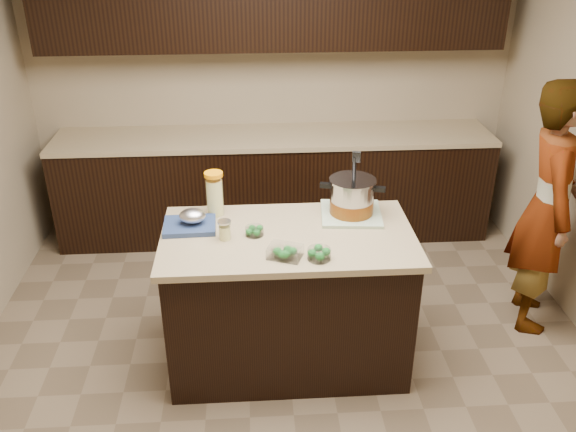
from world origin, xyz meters
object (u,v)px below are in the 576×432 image
at_px(stock_pot, 352,198).
at_px(person, 548,209).
at_px(island, 288,299).
at_px(lemonade_pitcher, 215,195).

relative_size(stock_pot, person, 0.23).
relative_size(island, person, 0.87).
bearing_deg(island, stock_pot, 28.73).
relative_size(island, stock_pot, 3.69).
height_order(island, lemonade_pitcher, lemonade_pitcher).
bearing_deg(island, person, 11.09).
bearing_deg(person, stock_pot, 109.74).
relative_size(lemonade_pitcher, person, 0.16).
bearing_deg(person, island, 115.82).
xyz_separation_m(stock_pot, person, (1.30, 0.11, -0.17)).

